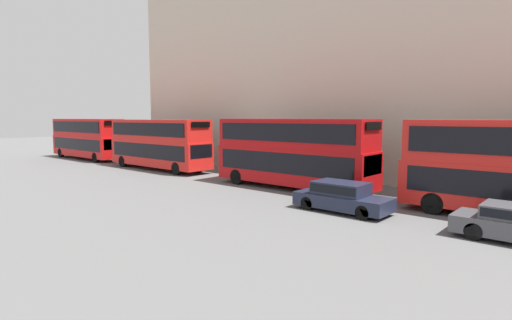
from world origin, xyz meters
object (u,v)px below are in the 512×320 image
at_px(bus_third_in_queue, 159,142).
at_px(bus_trailing, 87,137).
at_px(bus_second_in_queue, 293,150).
at_px(pedestrian, 297,171).
at_px(car_hatchback, 342,196).

height_order(bus_third_in_queue, bus_trailing, bus_trailing).
xyz_separation_m(bus_second_in_queue, pedestrian, (2.37, 1.30, -1.63)).
distance_m(bus_second_in_queue, bus_trailing, 26.93).
relative_size(bus_third_in_queue, bus_trailing, 0.99).
relative_size(bus_third_in_queue, car_hatchback, 2.46).
distance_m(car_hatchback, pedestrian, 8.80).
height_order(bus_second_in_queue, bus_third_in_queue, bus_second_in_queue).
relative_size(bus_second_in_queue, pedestrian, 6.48).
height_order(bus_second_in_queue, bus_trailing, bus_second_in_queue).
height_order(bus_third_in_queue, pedestrian, bus_third_in_queue).
distance_m(bus_third_in_queue, bus_trailing, 12.91).
xyz_separation_m(bus_second_in_queue, car_hatchback, (-3.40, -5.35, -1.64)).
height_order(bus_second_in_queue, car_hatchback, bus_second_in_queue).
relative_size(bus_second_in_queue, car_hatchback, 2.37).
relative_size(bus_third_in_queue, pedestrian, 6.73).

